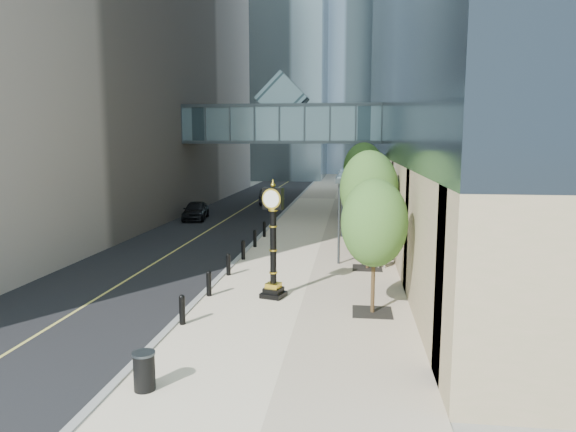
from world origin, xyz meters
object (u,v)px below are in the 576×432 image
object	(u,v)px
street_clock	(273,248)
trash_bin	(144,372)
pedestrian	(382,252)
car_far	(269,197)
car_near	(196,210)

from	to	relation	value
street_clock	trash_bin	xyz separation A→B (m)	(-1.96, -7.89, -1.49)
trash_bin	pedestrian	bearing A→B (deg)	64.12
car_far	car_near	bearing A→B (deg)	63.79
pedestrian	car_far	distance (m)	26.80
street_clock	trash_bin	world-z (taller)	street_clock
street_clock	car_far	xyz separation A→B (m)	(-5.14, 30.31, -1.24)
pedestrian	car_far	xyz separation A→B (m)	(-9.57, 25.03, -0.08)
street_clock	car_near	distance (m)	21.67
street_clock	car_near	world-z (taller)	street_clock
car_near	car_far	world-z (taller)	car_far
trash_bin	car_near	distance (m)	28.41
pedestrian	street_clock	bearing A→B (deg)	51.19
street_clock	trash_bin	distance (m)	8.27
car_near	trash_bin	bearing A→B (deg)	-82.97
pedestrian	car_near	bearing A→B (deg)	-45.14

